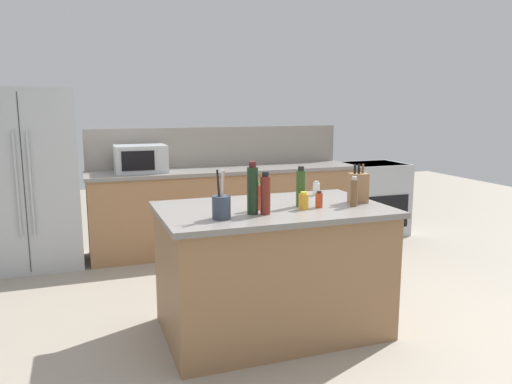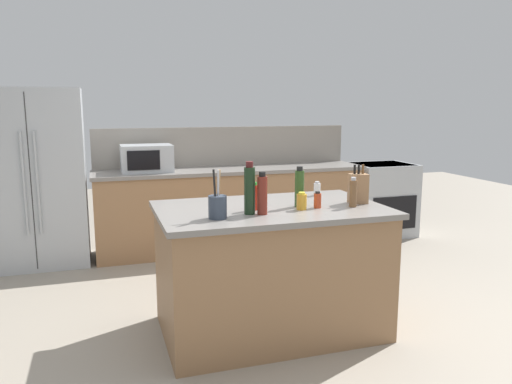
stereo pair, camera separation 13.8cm
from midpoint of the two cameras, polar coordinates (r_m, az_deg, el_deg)
name	(u,v)px [view 2 (the right image)]	position (r m, az deg, el deg)	size (l,w,h in m)	color
ground_plane	(270,329)	(3.90, 2.67, -15.38)	(14.00, 14.00, 0.00)	gray
back_counter_run	(232,208)	(5.83, -2.04, -1.84)	(3.12, 0.66, 0.94)	#936B47
wall_backsplash	(225,146)	(6.03, -2.90, 5.26)	(3.08, 0.03, 0.46)	gray
kitchen_island	(270,269)	(3.72, 2.73, -8.79)	(1.63, 1.02, 0.94)	#936B47
refrigerator	(35,178)	(5.63, -23.29, 1.49)	(1.00, 0.75, 1.83)	#ADB2B7
range_oven	(381,199)	(6.63, 14.67, -0.75)	(0.76, 0.65, 0.92)	#ADB2B7
microwave	(147,158)	(5.55, -11.70, 3.79)	(0.55, 0.39, 0.29)	#ADB2B7
knife_block	(358,188)	(3.80, 12.61, 0.43)	(0.14, 0.11, 0.29)	#936B47
utensil_crock	(218,206)	(3.22, -3.20, -1.62)	(0.12, 0.12, 0.32)	#333D4C
wine_bottle	(250,190)	(3.33, 0.44, 0.28)	(0.07, 0.07, 0.36)	black
vinegar_bottle	(262,194)	(3.33, 1.91, -0.29)	(0.07, 0.07, 0.29)	maroon
pepper_grinder	(353,193)	(3.65, 12.10, -0.11)	(0.05, 0.05, 0.22)	brown
spice_jar_paprika	(318,200)	(3.58, 8.14, -0.94)	(0.05, 0.05, 0.12)	#B73D1E
hot_sauce_bottle	(255,197)	(3.47, 0.98, -0.58)	(0.05, 0.05, 0.20)	red
olive_oil_bottle	(299,188)	(3.60, 6.07, 0.48)	(0.07, 0.07, 0.29)	#2D4C1E
honey_jar	(302,201)	(3.51, 6.36, -1.09)	(0.07, 0.07, 0.12)	gold
salt_shaker	(317,189)	(4.07, 7.96, 0.34)	(0.06, 0.06, 0.11)	silver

